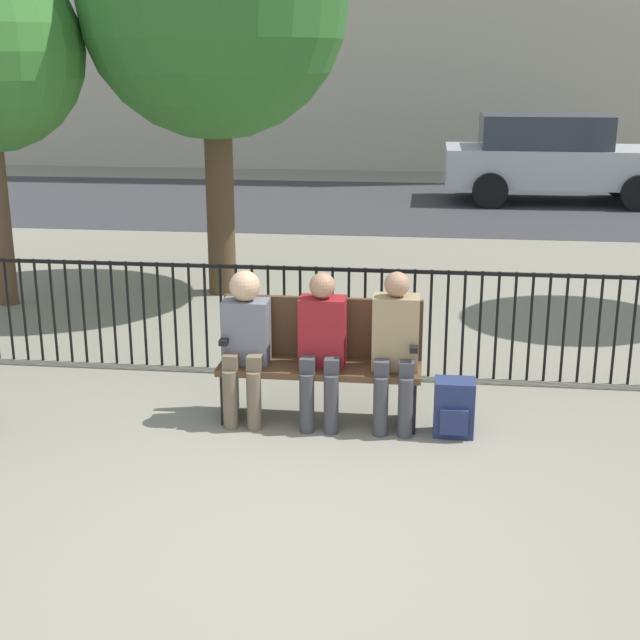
{
  "coord_description": "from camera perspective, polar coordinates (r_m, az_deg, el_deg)",
  "views": [
    {
      "loc": [
        0.75,
        -4.46,
        2.69
      ],
      "look_at": [
        0.0,
        1.8,
        0.8
      ],
      "focal_mm": 50.0,
      "sensor_mm": 36.0,
      "label": 1
    }
  ],
  "objects": [
    {
      "name": "ground_plane",
      "position": [
        5.26,
        -2.4,
        -14.07
      ],
      "size": [
        80.0,
        80.0,
        0.0
      ],
      "primitive_type": "plane",
      "color": "gray"
    },
    {
      "name": "park_bench",
      "position": [
        6.75,
        0.08,
        -2.36
      ],
      "size": [
        1.52,
        0.45,
        0.92
      ],
      "color": "#4C331E",
      "rests_on": "ground"
    },
    {
      "name": "seated_person_0",
      "position": [
        6.66,
        -4.81,
        -1.08
      ],
      "size": [
        0.34,
        0.39,
        1.16
      ],
      "color": "brown",
      "rests_on": "ground"
    },
    {
      "name": "seated_person_1",
      "position": [
        6.58,
        0.11,
        -1.4
      ],
      "size": [
        0.34,
        0.39,
        1.16
      ],
      "color": "#3D3D42",
      "rests_on": "ground"
    },
    {
      "name": "seated_person_2",
      "position": [
        6.54,
        4.84,
        -1.48
      ],
      "size": [
        0.34,
        0.39,
        1.19
      ],
      "color": "#3D3D42",
      "rests_on": "ground"
    },
    {
      "name": "backpack",
      "position": [
        6.6,
        8.57,
        -5.6
      ],
      "size": [
        0.29,
        0.26,
        0.42
      ],
      "color": "navy",
      "rests_on": "ground"
    },
    {
      "name": "fence_railing",
      "position": [
        7.68,
        0.83,
        0.57
      ],
      "size": [
        9.01,
        0.03,
        0.95
      ],
      "color": "black",
      "rests_on": "ground"
    },
    {
      "name": "tree_0",
      "position": [
        10.19,
        -6.81,
        19.44
      ],
      "size": [
        2.91,
        2.91,
        4.68
      ],
      "color": "#4C3823",
      "rests_on": "ground"
    },
    {
      "name": "street_surface",
      "position": [
        16.7,
        4.19,
        7.38
      ],
      "size": [
        24.0,
        6.0,
        0.01
      ],
      "color": "#333335",
      "rests_on": "ground"
    },
    {
      "name": "parked_car_0",
      "position": [
        17.42,
        14.78,
        10.06
      ],
      "size": [
        4.2,
        1.94,
        1.62
      ],
      "color": "#B7B7BC",
      "rests_on": "ground"
    }
  ]
}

